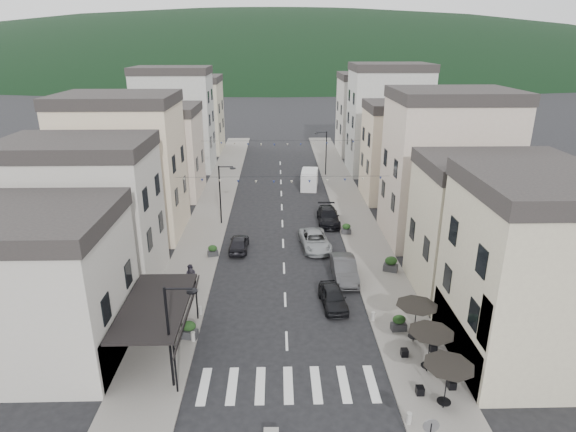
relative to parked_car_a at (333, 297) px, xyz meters
name	(u,v)px	position (x,y,z in m)	size (l,w,h in m)	color
ground	(289,412)	(-3.30, -10.07, -0.69)	(700.00, 700.00, 0.00)	black
sidewalk_left	(215,204)	(-10.80, 21.93, -0.63)	(4.00, 76.00, 0.12)	slate
sidewalk_right	(348,203)	(4.20, 21.93, -0.63)	(4.00, 76.00, 0.12)	slate
hill_backdrop	(277,68)	(-3.30, 289.93, -0.69)	(640.00, 360.00, 70.00)	black
boutique_building	(10,295)	(-18.80, -5.07, 3.31)	(12.00, 8.00, 8.00)	#B4AFA5
bistro_building	(553,281)	(11.20, -6.07, 4.31)	(10.00, 8.00, 10.00)	#B5A88F
boutique_awning	(160,307)	(-10.55, -5.07, 2.43)	(3.77, 7.50, 3.28)	black
buildings_row_left	(158,141)	(-17.80, 27.68, 5.44)	(10.20, 54.16, 14.00)	#B4AFA5
buildings_row_right	(404,140)	(11.20, 26.52, 5.63)	(10.20, 54.16, 14.50)	#B5A88F
cafe_terrace	(431,337)	(4.40, -7.27, 1.67)	(2.50, 8.10, 2.53)	black
streetlamp_left_near	(174,327)	(-9.12, -8.07, 3.01)	(1.70, 0.56, 6.00)	black
streetlamp_left_far	(223,189)	(-9.12, 15.93, 3.01)	(1.70, 0.56, 6.00)	black
streetlamp_right_far	(324,149)	(2.52, 33.93, 3.01)	(1.70, 0.56, 6.00)	black
bollards	(287,340)	(-3.30, -4.57, -0.27)	(11.66, 10.26, 0.60)	gray
bunting_near	(283,180)	(-3.30, 11.93, 4.97)	(19.00, 0.28, 0.62)	black
bunting_far	(281,144)	(-3.30, 27.93, 4.97)	(19.00, 0.28, 0.62)	black
parked_car_a	(333,297)	(0.00, 0.00, 0.00)	(1.62, 4.02, 1.37)	black
parked_car_b	(344,269)	(1.30, 3.99, 0.12)	(1.72, 4.92, 1.62)	#343537
parked_car_c	(315,241)	(-0.50, 9.85, 0.03)	(2.38, 5.16, 1.44)	gray
parked_car_d	(328,216)	(1.30, 15.92, 0.06)	(2.08, 5.11, 1.48)	black
parked_car_e	(239,243)	(-7.18, 9.52, -0.01)	(1.60, 3.96, 1.35)	black
delivery_van	(310,179)	(0.24, 28.41, 0.45)	(2.48, 5.03, 2.32)	silver
pedestrian_a	(192,281)	(-9.95, 1.75, 0.42)	(0.72, 0.47, 1.96)	black
pedestrian_b	(191,277)	(-10.13, 2.46, 0.40)	(0.94, 0.73, 1.94)	black
planter_la	(189,330)	(-9.30, -3.74, 0.00)	(1.13, 0.77, 1.17)	#2D2D30
planter_lb	(213,251)	(-9.30, 8.18, -0.09)	(0.98, 0.70, 0.99)	#2A2A2C
planter_ra	(399,323)	(3.80, -3.22, -0.05)	(0.99, 0.61, 1.06)	#2C2B2E
planter_rb	(391,264)	(5.14, 5.01, 0.04)	(1.26, 1.00, 1.24)	#303033
planter_rc	(346,229)	(2.70, 12.87, -0.08)	(0.91, 0.52, 1.01)	#313134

